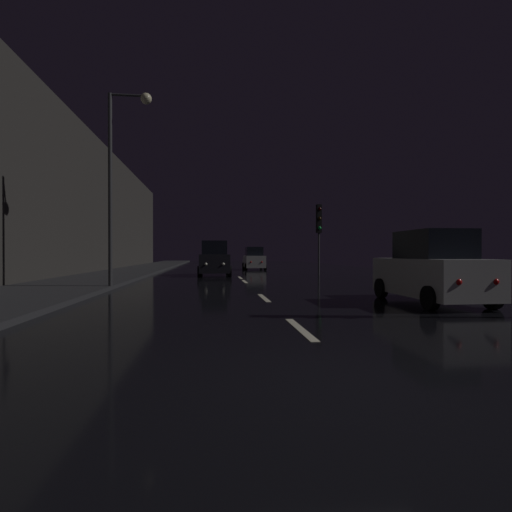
{
  "coord_description": "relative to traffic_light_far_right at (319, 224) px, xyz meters",
  "views": [
    {
      "loc": [
        -1.67,
        -4.23,
        1.44
      ],
      "look_at": [
        1.02,
        19.39,
        1.28
      ],
      "focal_mm": 27.33,
      "sensor_mm": 36.0,
      "label": 1
    }
  ],
  "objects": [
    {
      "name": "car_parked_right_near",
      "position": [
        -0.8,
        -14.77,
        -2.45
      ],
      "size": [
        1.93,
        4.17,
        2.1
      ],
      "rotation": [
        0.0,
        0.0,
        1.57
      ],
      "color": "silver",
      "rests_on": "ground"
    },
    {
      "name": "ground",
      "position": [
        -5.48,
        3.29,
        -3.42
      ],
      "size": [
        27.95,
        84.0,
        0.02
      ],
      "primitive_type": "cube",
      "color": "black"
    },
    {
      "name": "car_distant_taillights",
      "position": [
        -3.43,
        8.78,
        -2.5
      ],
      "size": [
        1.83,
        3.97,
        2.0
      ],
      "rotation": [
        0.0,
        0.0,
        1.57
      ],
      "color": "silver",
      "rests_on": "ground"
    },
    {
      "name": "traffic_light_far_right",
      "position": [
        0.0,
        0.0,
        0.0
      ],
      "size": [
        0.32,
        0.47,
        4.72
      ],
      "rotation": [
        0.0,
        0.0,
        -1.52
      ],
      "color": "#38383A",
      "rests_on": "ground"
    },
    {
      "name": "lane_centerline",
      "position": [
        -5.48,
        -9.89,
        -3.41
      ],
      "size": [
        0.16,
        17.79,
        0.01
      ],
      "color": "beige",
      "rests_on": "ground"
    },
    {
      "name": "building_facade_left",
      "position": [
        -15.86,
        -0.21,
        1.57
      ],
      "size": [
        0.8,
        63.0,
        9.96
      ],
      "primitive_type": "cube",
      "color": "#2D2B28",
      "rests_on": "ground"
    },
    {
      "name": "sidewalk_left",
      "position": [
        -13.26,
        3.29,
        -3.34
      ],
      "size": [
        4.4,
        84.0,
        0.15
      ],
      "primitive_type": "cube",
      "color": "#28282B",
      "rests_on": "ground"
    },
    {
      "name": "streetlamp_overhead",
      "position": [
        -10.72,
        -9.42,
        1.73
      ],
      "size": [
        1.7,
        0.44,
        7.86
      ],
      "color": "#2D2D30",
      "rests_on": "ground"
    },
    {
      "name": "car_approaching_headlights",
      "position": [
        -6.98,
        0.02,
        -2.38
      ],
      "size": [
        2.06,
        4.47,
        2.25
      ],
      "rotation": [
        0.0,
        0.0,
        -1.57
      ],
      "color": "black",
      "rests_on": "ground"
    }
  ]
}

